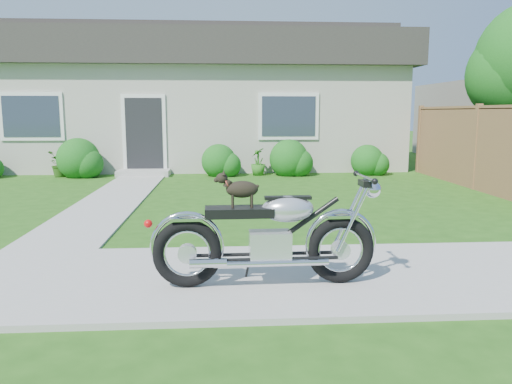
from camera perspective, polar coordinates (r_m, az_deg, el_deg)
ground at (r=5.34m, az=-10.95°, el=-9.81°), size 80.00×80.00×0.00m
sidewalk at (r=5.33m, az=-10.96°, el=-9.61°), size 24.00×2.20×0.04m
walkway at (r=10.38m, az=-15.77°, el=-0.66°), size 1.20×8.00×0.03m
house at (r=17.02m, az=-6.12°, el=10.56°), size 12.60×7.03×4.50m
fence at (r=12.17m, az=23.90°, el=4.68°), size 0.12×6.62×1.90m
shrub_row at (r=13.59m, az=-7.10°, el=3.61°), size 11.13×1.13×1.13m
potted_plant_left at (r=14.31m, az=-21.50°, el=2.99°), size 0.63×0.70×0.69m
potted_plant_right at (r=13.66m, az=0.25°, el=3.48°), size 0.54×0.54×0.75m
motorcycle_with_dog at (r=4.84m, az=1.60°, el=-4.98°), size 2.22×0.60×1.11m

